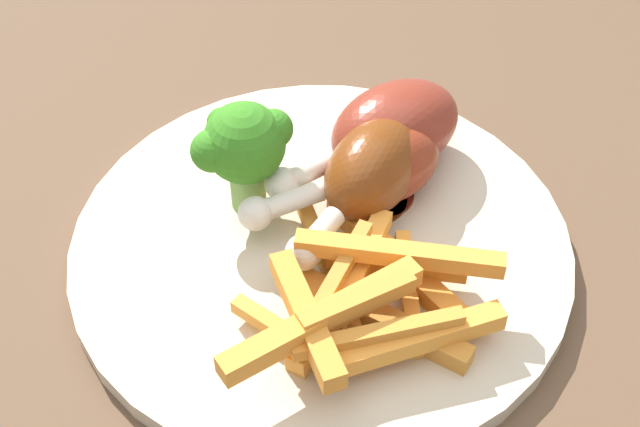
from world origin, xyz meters
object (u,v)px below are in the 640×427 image
chicken_drumstick_extra (372,170)px  chicken_drumstick_near (388,130)px  chicken_drumstick_far (369,173)px  carrot_fries_pile (362,294)px  dining_table (372,404)px  broccoli_floret_front (242,145)px  dinner_plate (320,246)px

chicken_drumstick_extra → chicken_drumstick_near: bearing=78.2°
chicken_drumstick_far → carrot_fries_pile: bearing=-87.8°
dining_table → broccoli_floret_front: broccoli_floret_front is taller
dining_table → chicken_drumstick_far: chicken_drumstick_far is taller
dinner_plate → chicken_drumstick_near: (0.03, 0.07, 0.03)m
broccoli_floret_front → carrot_fries_pile: 0.11m
carrot_fries_pile → chicken_drumstick_near: bearing=87.3°
dinner_plate → carrot_fries_pile: (0.03, -0.05, 0.02)m
chicken_drumstick_far → broccoli_floret_front: bearing=-174.7°
dinner_plate → chicken_drumstick_extra: chicken_drumstick_extra is taller
dining_table → carrot_fries_pile: size_ratio=8.41×
dining_table → chicken_drumstick_near: chicken_drumstick_near is taller
broccoli_floret_front → chicken_drumstick_near: 0.09m
carrot_fries_pile → chicken_drumstick_near: (0.01, 0.12, 0.01)m
dining_table → chicken_drumstick_near: size_ratio=10.77×
carrot_fries_pile → chicken_drumstick_far: size_ratio=1.29×
chicken_drumstick_near → carrot_fries_pile: bearing=-92.7°
broccoli_floret_front → dinner_plate: bearing=-27.2°
carrot_fries_pile → chicken_drumstick_near: size_ratio=1.28×
chicken_drumstick_far → chicken_drumstick_extra: chicken_drumstick_far is taller
chicken_drumstick_far → dinner_plate: bearing=-129.0°
dining_table → dinner_plate: (-0.04, 0.03, 0.12)m
dinner_plate → chicken_drumstick_far: chicken_drumstick_far is taller
broccoli_floret_front → carrot_fries_pile: broccoli_floret_front is taller
dinner_plate → broccoli_floret_front: (-0.05, 0.02, 0.05)m
broccoli_floret_front → chicken_drumstick_near: size_ratio=0.58×
broccoli_floret_front → chicken_drumstick_far: 0.07m
dinner_plate → chicken_drumstick_extra: (0.03, 0.04, 0.03)m
carrot_fries_pile → chicken_drumstick_extra: chicken_drumstick_extra is taller
dinner_plate → chicken_drumstick_far: (0.02, 0.03, 0.03)m
carrot_fries_pile → broccoli_floret_front: bearing=134.5°
chicken_drumstick_extra → broccoli_floret_front: bearing=-170.3°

